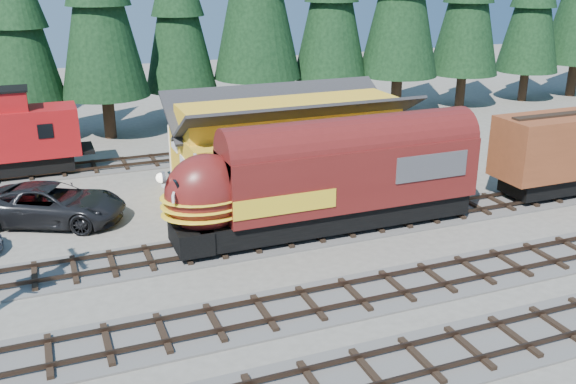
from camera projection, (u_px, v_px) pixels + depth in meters
name	position (u px, v px, depth m)	size (l,w,h in m)	color
ground	(384.00, 265.00, 26.54)	(120.00, 120.00, 0.00)	#6B665B
track_siding	(514.00, 201.00, 33.49)	(68.00, 3.20, 0.33)	#4C4947
track_spur	(91.00, 168.00, 38.80)	(32.00, 3.20, 0.33)	#4C4947
depot	(290.00, 135.00, 34.73)	(12.80, 7.00, 5.30)	yellow
locomotive	(319.00, 185.00, 28.82)	(14.83, 2.95, 4.03)	black
pickup_truck_a	(52.00, 204.00, 30.53)	(3.16, 6.86, 1.91)	black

